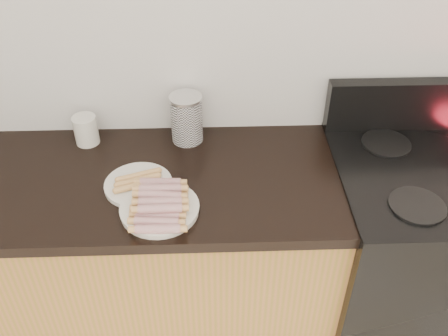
{
  "coord_description": "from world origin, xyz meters",
  "views": [
    {
      "loc": [
        -0.04,
        0.36,
        1.99
      ],
      "look_at": [
        -0.0,
        1.62,
        0.99
      ],
      "focal_mm": 40.0,
      "sensor_mm": 36.0,
      "label": 1
    }
  ],
  "objects_px": {
    "stove": "(417,260)",
    "mug": "(86,130)",
    "main_plate": "(160,210)",
    "side_plate": "(138,185)",
    "canister": "(187,118)"
  },
  "relations": [
    {
      "from": "canister",
      "to": "mug",
      "type": "relative_size",
      "value": 1.69
    },
    {
      "from": "stove",
      "to": "canister",
      "type": "height_order",
      "value": "canister"
    },
    {
      "from": "stove",
      "to": "side_plate",
      "type": "bearing_deg",
      "value": -178.6
    },
    {
      "from": "canister",
      "to": "mug",
      "type": "bearing_deg",
      "value": -179.18
    },
    {
      "from": "main_plate",
      "to": "side_plate",
      "type": "bearing_deg",
      "value": 122.54
    },
    {
      "from": "main_plate",
      "to": "side_plate",
      "type": "xyz_separation_m",
      "value": [
        -0.08,
        0.13,
        -0.0
      ]
    },
    {
      "from": "side_plate",
      "to": "canister",
      "type": "relative_size",
      "value": 1.22
    },
    {
      "from": "stove",
      "to": "canister",
      "type": "distance_m",
      "value": 1.08
    },
    {
      "from": "main_plate",
      "to": "canister",
      "type": "height_order",
      "value": "canister"
    },
    {
      "from": "side_plate",
      "to": "mug",
      "type": "bearing_deg",
      "value": 129.02
    },
    {
      "from": "side_plate",
      "to": "canister",
      "type": "height_order",
      "value": "canister"
    },
    {
      "from": "stove",
      "to": "canister",
      "type": "xyz_separation_m",
      "value": [
        -0.91,
        0.24,
        0.54
      ]
    },
    {
      "from": "stove",
      "to": "mug",
      "type": "relative_size",
      "value": 8.28
    },
    {
      "from": "stove",
      "to": "mug",
      "type": "xyz_separation_m",
      "value": [
        -1.28,
        0.24,
        0.5
      ]
    },
    {
      "from": "side_plate",
      "to": "main_plate",
      "type": "bearing_deg",
      "value": -57.46
    }
  ]
}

